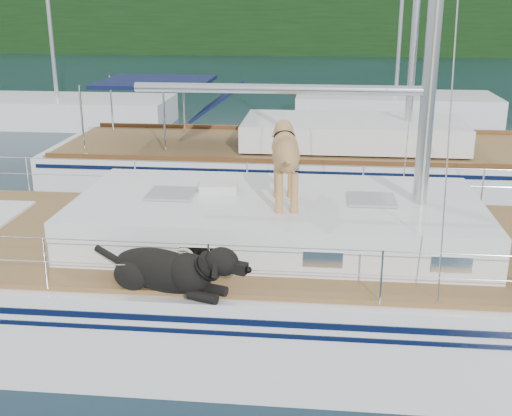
# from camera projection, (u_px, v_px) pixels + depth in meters

# --- Properties ---
(ground) EXTENTS (120.00, 120.00, 0.00)m
(ground) POSITION_uv_depth(u_px,v_px,m) (219.00, 320.00, 8.92)
(ground) COLOR black
(ground) RESTS_ON ground
(tree_line) EXTENTS (90.00, 3.00, 6.00)m
(tree_line) POSITION_uv_depth(u_px,v_px,m) (308.00, 16.00, 50.54)
(tree_line) COLOR black
(tree_line) RESTS_ON ground
(shore_bank) EXTENTS (92.00, 1.00, 1.20)m
(shore_bank) POSITION_uv_depth(u_px,v_px,m) (308.00, 46.00, 52.42)
(shore_bank) COLOR #595147
(shore_bank) RESTS_ON ground
(main_sailboat) EXTENTS (12.00, 4.06, 14.01)m
(main_sailboat) POSITION_uv_depth(u_px,v_px,m) (225.00, 276.00, 8.69)
(main_sailboat) COLOR white
(main_sailboat) RESTS_ON ground
(neighbor_sailboat) EXTENTS (11.00, 3.50, 13.30)m
(neighbor_sailboat) POSITION_uv_depth(u_px,v_px,m) (302.00, 167.00, 14.59)
(neighbor_sailboat) COLOR white
(neighbor_sailboat) RESTS_ON ground
(bg_boat_west) EXTENTS (8.00, 3.00, 11.65)m
(bg_boat_west) POSITION_uv_depth(u_px,v_px,m) (58.00, 112.00, 22.80)
(bg_boat_west) COLOR white
(bg_boat_west) RESTS_ON ground
(bg_boat_center) EXTENTS (7.20, 3.00, 11.65)m
(bg_boat_center) POSITION_uv_depth(u_px,v_px,m) (395.00, 108.00, 23.52)
(bg_boat_center) COLOR white
(bg_boat_center) RESTS_ON ground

